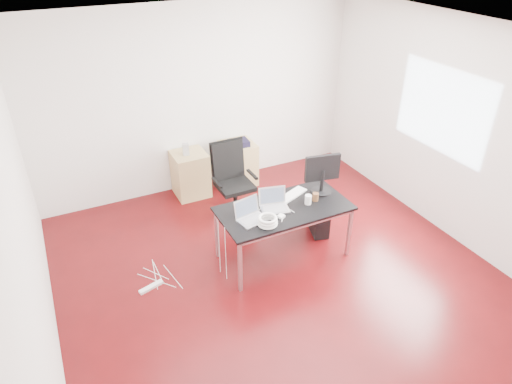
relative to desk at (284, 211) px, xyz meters
name	(u,v)px	position (x,y,z in m)	size (l,w,h in m)	color
room_shell	(282,170)	(-0.20, -0.25, 0.73)	(5.00, 5.00, 5.00)	#3E0709
desk	(284,211)	(0.00, 0.00, 0.00)	(1.60, 0.80, 0.73)	black
office_chair	(232,177)	(-0.17, 1.19, -0.07)	(0.48, 0.50, 1.08)	black
filing_cabinet_left	(190,174)	(-0.53, 1.98, -0.33)	(0.50, 0.50, 0.70)	#A58A52
filing_cabinet_right	(238,163)	(0.27, 1.98, -0.33)	(0.50, 0.50, 0.70)	#A58A52
pc_tower	(318,217)	(0.70, 0.26, -0.46)	(0.20, 0.45, 0.44)	black
wastebasket	(226,177)	(0.06, 2.00, -0.54)	(0.24, 0.24, 0.28)	black
power_strip	(151,287)	(-1.68, 0.14, -0.66)	(0.30, 0.06, 0.04)	white
laptop_left	(251,215)	(-0.47, -0.04, 0.11)	(0.37, 0.31, 0.23)	silver
laptop_right	(274,204)	(-0.11, 0.05, 0.11)	(0.38, 0.32, 0.23)	silver
monitor	(322,172)	(0.60, 0.13, 0.34)	(0.45, 0.26, 0.51)	black
keyboard	(292,195)	(0.23, 0.20, 0.06)	(0.44, 0.14, 0.02)	white
cup_white	(308,200)	(0.30, -0.05, 0.11)	(0.08, 0.08, 0.12)	white
cup_brown	(315,197)	(0.42, -0.03, 0.10)	(0.08, 0.08, 0.10)	brown
cable_coil	(268,221)	(-0.35, -0.23, 0.11)	(0.24, 0.24, 0.11)	white
power_adapter	(281,216)	(-0.13, -0.17, 0.07)	(0.07, 0.07, 0.03)	white
speaker	(186,149)	(-0.58, 1.95, 0.11)	(0.09, 0.08, 0.18)	#9E9E9E
navy_garment	(239,143)	(0.25, 1.90, 0.07)	(0.30, 0.24, 0.09)	black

